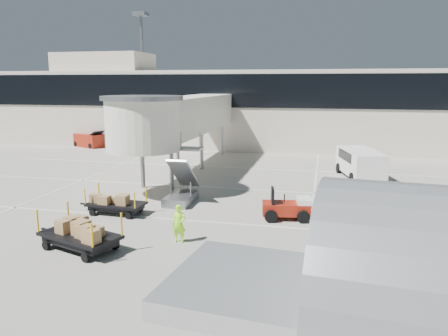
{
  "coord_description": "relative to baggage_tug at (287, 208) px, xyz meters",
  "views": [
    {
      "loc": [
        6.47,
        -17.98,
        6.78
      ],
      "look_at": [
        0.96,
        5.78,
        2.0
      ],
      "focal_mm": 35.0,
      "sensor_mm": 36.0,
      "label": 1
    }
  ],
  "objects": [
    {
      "name": "terminal",
      "position": [
        -5.15,
        26.55,
        3.53
      ],
      "size": [
        64.0,
        12.11,
        15.2
      ],
      "color": "beige",
      "rests_on": "ground"
    },
    {
      "name": "belt_loader",
      "position": [
        -22.99,
        20.6,
        0.13
      ],
      "size": [
        4.05,
        2.86,
        1.84
      ],
      "rotation": [
        0.0,
        0.0,
        -0.43
      ],
      "color": "maroon",
      "rests_on": "ground"
    },
    {
      "name": "suitcase_cart",
      "position": [
        3.15,
        1.96,
        -0.12
      ],
      "size": [
        3.32,
        1.66,
        1.28
      ],
      "rotation": [
        0.0,
        0.0,
        -0.13
      ],
      "color": "black",
      "rests_on": "ground"
    },
    {
      "name": "minivan",
      "position": [
        4.22,
        11.09,
        0.63
      ],
      "size": [
        3.31,
        5.67,
        2.02
      ],
      "rotation": [
        0.0,
        0.0,
        0.23
      ],
      "color": "white",
      "rests_on": "ground"
    },
    {
      "name": "box_cart_near",
      "position": [
        -7.87,
        -6.1,
        0.11
      ],
      "size": [
        4.24,
        2.7,
        1.64
      ],
      "rotation": [
        0.0,
        0.0,
        -0.33
      ],
      "color": "black",
      "rests_on": "ground"
    },
    {
      "name": "ground_worker",
      "position": [
        -4.26,
        -4.37,
        0.26
      ],
      "size": [
        0.62,
        0.41,
        1.67
      ],
      "primitive_type": "imported",
      "rotation": [
        0.0,
        0.0,
        0.03
      ],
      "color": "#97FF1A",
      "rests_on": "ground"
    },
    {
      "name": "box_cart_far",
      "position": [
        -8.85,
        -1.07,
        -0.03
      ],
      "size": [
        3.66,
        1.6,
        1.42
      ],
      "rotation": [
        0.0,
        0.0,
        -0.04
      ],
      "color": "black",
      "rests_on": "ground"
    },
    {
      "name": "lane_markings",
      "position": [
        -5.47,
        5.94,
        -0.57
      ],
      "size": [
        40.0,
        30.0,
        0.02
      ],
      "color": "silver",
      "rests_on": "ground"
    },
    {
      "name": "ground",
      "position": [
        -4.8,
        -3.39,
        -0.58
      ],
      "size": [
        140.0,
        140.0,
        0.0
      ],
      "primitive_type": "plane",
      "color": "#B1AA9E",
      "rests_on": "ground"
    },
    {
      "name": "jet_bridge",
      "position": [
        -8.77,
        8.87,
        3.71
      ],
      "size": [
        5.7,
        20.4,
        6.03
      ],
      "color": "silver",
      "rests_on": "ground"
    },
    {
      "name": "baggage_tug",
      "position": [
        0.0,
        0.0,
        0.0
      ],
      "size": [
        2.58,
        1.89,
        1.58
      ],
      "rotation": [
        0.0,
        0.0,
        0.17
      ],
      "color": "maroon",
      "rests_on": "ground"
    }
  ]
}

